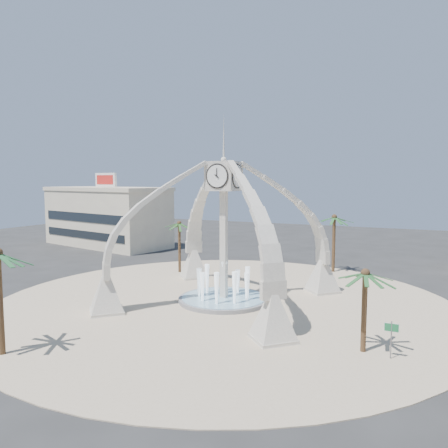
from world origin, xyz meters
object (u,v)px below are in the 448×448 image
at_px(clock_tower, 224,229).
at_px(street_sign, 391,332).
at_px(palm_west, 179,224).
at_px(palm_north, 334,218).
at_px(palm_east, 365,274).
at_px(fountain, 224,299).

relative_size(clock_tower, street_sign, 7.65).
relative_size(palm_west, street_sign, 2.73).
xyz_separation_m(clock_tower, street_sign, (14.43, -6.86, -4.81)).
distance_m(clock_tower, palm_north, 18.00).
bearing_deg(palm_east, palm_west, 146.03).
distance_m(palm_east, street_sign, 3.69).
xyz_separation_m(fountain, palm_east, (12.77, -6.43, 4.66)).
height_order(fountain, palm_north, palm_north).
bearing_deg(clock_tower, palm_west, 138.33).
distance_m(clock_tower, street_sign, 16.69).
xyz_separation_m(palm_west, palm_north, (16.08, 8.01, 0.68)).
relative_size(fountain, street_sign, 3.41).
bearing_deg(street_sign, palm_north, 107.93).
height_order(fountain, palm_west, palm_west).
bearing_deg(palm_north, palm_east, -73.91).
bearing_deg(palm_east, street_sign, -14.48).
bearing_deg(fountain, palm_west, 138.33).
relative_size(fountain, palm_north, 1.11).
relative_size(clock_tower, palm_west, 2.80).
bearing_deg(palm_east, clock_tower, 153.27).
distance_m(palm_west, street_sign, 29.41).
height_order(palm_north, street_sign, palm_north).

